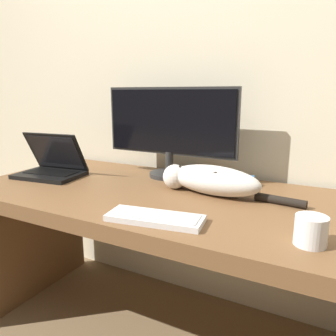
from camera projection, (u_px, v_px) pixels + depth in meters
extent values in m
cube|color=beige|center=(201.00, 61.00, 1.67)|extent=(6.40, 0.06, 2.60)
cube|color=brown|center=(158.00, 198.00, 1.41)|extent=(1.69, 0.80, 0.06)
cube|color=brown|center=(35.00, 238.00, 1.86)|extent=(0.04, 0.73, 0.66)
cylinder|color=#282828|center=(169.00, 174.00, 1.66)|extent=(0.20, 0.20, 0.02)
cylinder|color=#282828|center=(169.00, 162.00, 1.65)|extent=(0.04, 0.04, 0.11)
cube|color=#282828|center=(170.00, 121.00, 1.61)|extent=(0.70, 0.02, 0.33)
cube|color=black|center=(169.00, 121.00, 1.60)|extent=(0.67, 0.01, 0.30)
cube|color=black|center=(50.00, 175.00, 1.65)|extent=(0.34, 0.26, 0.02)
cube|color=black|center=(51.00, 172.00, 1.66)|extent=(0.27, 0.15, 0.00)
cube|color=black|center=(56.00, 152.00, 1.68)|extent=(0.33, 0.15, 0.20)
cube|color=black|center=(55.00, 152.00, 1.68)|extent=(0.29, 0.13, 0.17)
cube|color=white|center=(155.00, 218.00, 1.08)|extent=(0.34, 0.17, 0.02)
cube|color=#B3B3B3|center=(155.00, 215.00, 1.08)|extent=(0.31, 0.14, 0.00)
ellipsoid|color=silver|center=(214.00, 180.00, 1.36)|extent=(0.42, 0.20, 0.12)
ellipsoid|color=black|center=(218.00, 173.00, 1.34)|extent=(0.19, 0.13, 0.05)
sphere|color=silver|center=(175.00, 177.00, 1.44)|extent=(0.11, 0.11, 0.11)
cone|color=black|center=(171.00, 166.00, 1.45)|extent=(0.03, 0.03, 0.03)
cone|color=black|center=(180.00, 168.00, 1.42)|extent=(0.03, 0.03, 0.03)
cylinder|color=black|center=(280.00, 200.00, 1.24)|extent=(0.19, 0.05, 0.03)
cylinder|color=white|center=(311.00, 231.00, 0.91)|extent=(0.09, 0.09, 0.08)
cube|color=#2D6BB7|center=(248.00, 181.00, 1.48)|extent=(0.05, 0.05, 0.05)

